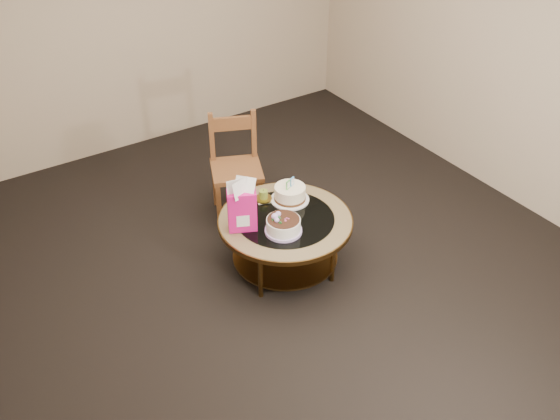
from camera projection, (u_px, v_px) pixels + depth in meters
ground at (285, 265)px, 4.94m from camera, size 5.00×5.00×0.00m
room_walls at (286, 83)px, 4.04m from camera, size 4.52×5.02×2.61m
coffee_table at (285, 227)px, 4.72m from camera, size 1.02×1.02×0.46m
decorated_cake at (283, 226)px, 4.50m from camera, size 0.27×0.27×0.16m
cream_cake at (290, 194)px, 4.83m from camera, size 0.30×0.30×0.19m
gift_bag at (242, 205)px, 4.45m from camera, size 0.23×0.21×0.41m
pillar_candle at (263, 197)px, 4.84m from camera, size 0.14×0.14×0.10m
dining_chair at (236, 167)px, 5.27m from camera, size 0.55×0.55×0.90m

